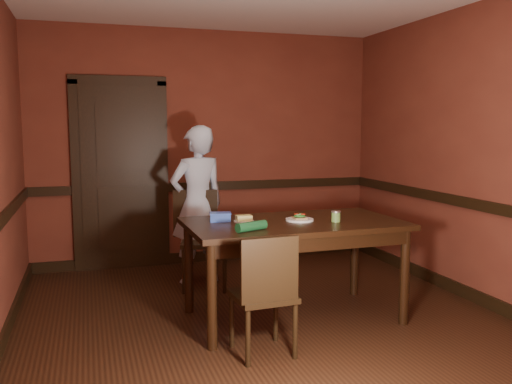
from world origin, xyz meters
TOP-DOWN VIEW (x-y plane):
  - floor at (0.00, 0.00)m, footprint 4.00×4.50m
  - wall_back at (0.00, 2.25)m, footprint 4.00×0.02m
  - wall_front at (0.00, -2.25)m, footprint 4.00×0.02m
  - wall_right at (2.00, 0.00)m, footprint 0.02×4.50m
  - dado_back at (0.00, 2.23)m, footprint 4.00×0.03m
  - dado_right at (1.99, 0.00)m, footprint 0.03×4.50m
  - baseboard_back at (0.00, 2.23)m, footprint 4.00×0.03m
  - baseboard_left at (-1.99, 0.00)m, footprint 0.03×4.50m
  - baseboard_right at (1.99, 0.00)m, footprint 0.03×4.50m
  - door at (-1.00, 2.22)m, footprint 1.05×0.07m
  - dining_table at (0.25, 0.12)m, footprint 1.78×1.02m
  - chair_far at (-0.27, 1.19)m, footprint 0.55×0.55m
  - chair_near at (-0.21, -0.48)m, footprint 0.43×0.43m
  - person at (-0.30, 1.40)m, footprint 0.66×0.52m
  - sandwich_plate at (0.31, 0.13)m, footprint 0.23×0.23m
  - sauce_jar at (0.57, -0.01)m, footprint 0.08×0.08m
  - cheese_saucer at (-0.15, 0.22)m, footprint 0.17×0.17m
  - food_tub at (-0.33, 0.29)m, footprint 0.19×0.15m
  - wrapped_veg at (-0.20, -0.18)m, footprint 0.27×0.16m

SIDE VIEW (x-z plane):
  - floor at x=0.00m, z-range -0.01..0.01m
  - baseboard_back at x=0.00m, z-range 0.00..0.12m
  - baseboard_left at x=-1.99m, z-range 0.00..0.12m
  - baseboard_right at x=1.99m, z-range 0.00..0.12m
  - dining_table at x=0.25m, z-range 0.00..0.83m
  - chair_near at x=-0.21m, z-range 0.00..0.87m
  - chair_far at x=-0.27m, z-range 0.00..0.96m
  - person at x=-0.30m, z-range 0.00..1.61m
  - sandwich_plate at x=0.31m, z-range 0.81..0.87m
  - cheese_saucer at x=-0.15m, z-range 0.82..0.87m
  - wrapped_veg at x=-0.20m, z-range 0.83..0.90m
  - food_tub at x=-0.33m, z-range 0.83..0.90m
  - sauce_jar at x=0.57m, z-range 0.83..0.92m
  - dado_back at x=0.00m, z-range 0.85..0.95m
  - dado_right at x=1.99m, z-range 0.85..0.95m
  - door at x=-1.00m, z-range -0.01..2.19m
  - wall_back at x=0.00m, z-range 0.00..2.70m
  - wall_front at x=0.00m, z-range 0.00..2.70m
  - wall_right at x=2.00m, z-range 0.00..2.70m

